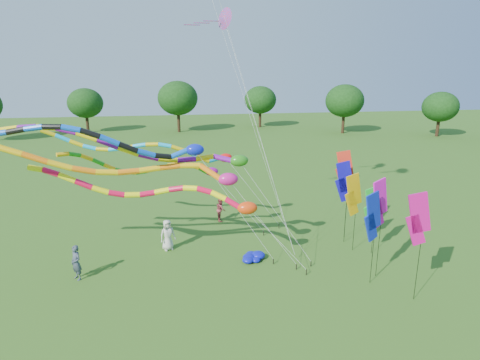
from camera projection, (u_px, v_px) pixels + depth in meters
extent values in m
plane|color=#2A5D18|center=(268.00, 304.00, 17.97)|extent=(160.00, 160.00, 0.00)
cylinder|color=#382314|center=(434.00, 132.00, 59.68)|extent=(0.50, 0.50, 2.50)
ellipsoid|color=#11350E|center=(437.00, 110.00, 58.81)|extent=(5.28, 5.28, 4.49)
cylinder|color=#382314|center=(343.00, 127.00, 65.93)|extent=(0.50, 0.50, 2.23)
ellipsoid|color=#11350E|center=(344.00, 109.00, 65.16)|extent=(4.70, 4.70, 4.00)
cylinder|color=#382314|center=(260.00, 122.00, 67.14)|extent=(0.50, 0.50, 3.60)
ellipsoid|color=#11350E|center=(261.00, 93.00, 65.89)|extent=(7.59, 7.59, 6.46)
cylinder|color=#382314|center=(178.00, 123.00, 70.33)|extent=(0.50, 0.50, 2.30)
ellipsoid|color=#11350E|center=(177.00, 106.00, 69.54)|extent=(4.85, 4.85, 4.12)
cylinder|color=#382314|center=(91.00, 125.00, 63.33)|extent=(0.50, 0.50, 3.48)
ellipsoid|color=#11350E|center=(88.00, 96.00, 62.12)|extent=(7.35, 7.35, 6.24)
cylinder|color=black|center=(306.00, 272.00, 20.52)|extent=(0.05, 0.05, 0.30)
cylinder|color=silver|center=(277.00, 239.00, 20.14)|extent=(0.02, 0.02, 4.48)
ellipsoid|color=#FA400D|center=(247.00, 208.00, 19.80)|extent=(1.01, 0.65, 0.65)
cylinder|color=#E90C3C|center=(233.00, 204.00, 19.89)|extent=(0.29, 0.29, 0.84)
cylinder|color=#FFF40D|center=(219.00, 196.00, 20.02)|extent=(0.29, 0.29, 0.81)
cylinder|color=#E90C3C|center=(205.00, 190.00, 20.15)|extent=(0.29, 0.29, 0.76)
cylinder|color=#FFF40D|center=(190.00, 188.00, 20.26)|extent=(0.29, 0.29, 0.74)
cylinder|color=#E90C3C|center=(176.00, 189.00, 20.35)|extent=(0.29, 0.29, 0.74)
cylinder|color=#FFF40D|center=(162.00, 191.00, 20.38)|extent=(0.29, 0.29, 0.75)
cylinder|color=#E90C3C|center=(147.00, 194.00, 20.36)|extent=(0.29, 0.29, 0.75)
cylinder|color=#FFF40D|center=(132.00, 195.00, 20.26)|extent=(0.29, 0.29, 0.75)
cylinder|color=#E90C3C|center=(117.00, 194.00, 20.10)|extent=(0.29, 0.29, 0.78)
cylinder|color=#FFF40D|center=(100.00, 190.00, 19.89)|extent=(0.29, 0.29, 0.81)
cylinder|color=#E90C3C|center=(84.00, 184.00, 19.68)|extent=(0.29, 0.29, 0.83)
cylinder|color=#FFF40D|center=(67.00, 178.00, 19.51)|extent=(0.29, 0.29, 0.82)
cylinder|color=#E90C3C|center=(51.00, 172.00, 19.40)|extent=(0.29, 0.29, 0.77)
cylinder|color=#FFF40D|center=(36.00, 169.00, 19.39)|extent=(0.29, 0.29, 0.74)
cylinder|color=black|center=(296.00, 267.00, 21.07)|extent=(0.05, 0.05, 0.30)
cylinder|color=silver|center=(264.00, 224.00, 20.22)|extent=(0.02, 0.02, 5.95)
ellipsoid|color=#D81880|center=(228.00, 179.00, 19.40)|extent=(0.98, 0.63, 0.63)
cylinder|color=orange|center=(211.00, 172.00, 19.49)|extent=(0.28, 0.28, 1.26)
cylinder|color=yellow|center=(190.00, 165.00, 19.57)|extent=(0.28, 0.28, 0.97)
cylinder|color=orange|center=(170.00, 167.00, 19.46)|extent=(0.28, 0.28, 0.98)
cylinder|color=yellow|center=(150.00, 169.00, 19.31)|extent=(0.28, 0.28, 0.98)
cylinder|color=orange|center=(129.00, 172.00, 19.10)|extent=(0.28, 0.28, 0.99)
cylinder|color=yellow|center=(107.00, 172.00, 18.82)|extent=(0.28, 0.28, 1.00)
cylinder|color=orange|center=(84.00, 170.00, 18.49)|extent=(0.28, 0.28, 1.02)
cylinder|color=yellow|center=(60.00, 165.00, 18.12)|extent=(0.28, 0.28, 1.05)
cylinder|color=orange|center=(35.00, 158.00, 17.77)|extent=(0.28, 0.28, 1.06)
cylinder|color=yellow|center=(9.00, 150.00, 17.46)|extent=(0.28, 0.28, 1.04)
cylinder|color=black|center=(311.00, 264.00, 21.41)|extent=(0.05, 0.05, 0.30)
cylinder|color=silver|center=(277.00, 213.00, 20.52)|extent=(0.02, 0.02, 6.77)
ellipsoid|color=#277D16|center=(239.00, 161.00, 19.66)|extent=(0.91, 0.58, 0.58)
cylinder|color=#740D96|center=(223.00, 158.00, 19.81)|extent=(0.26, 0.26, 1.01)
cylinder|color=yellow|center=(205.00, 158.00, 19.91)|extent=(0.26, 0.26, 0.91)
cylinder|color=#740D96|center=(187.00, 160.00, 19.72)|extent=(0.26, 0.26, 0.91)
cylinder|color=yellow|center=(168.00, 159.00, 19.47)|extent=(0.26, 0.26, 0.92)
cylinder|color=#740D96|center=(149.00, 157.00, 19.18)|extent=(0.26, 0.26, 0.95)
cylinder|color=yellow|center=(128.00, 151.00, 18.87)|extent=(0.26, 0.26, 0.98)
cylinder|color=#740D96|center=(108.00, 144.00, 18.59)|extent=(0.26, 0.26, 0.98)
cylinder|color=yellow|center=(87.00, 136.00, 18.36)|extent=(0.26, 0.26, 0.95)
cylinder|color=#740D96|center=(66.00, 130.00, 18.23)|extent=(0.26, 0.26, 0.92)
cylinder|color=yellow|center=(46.00, 127.00, 18.20)|extent=(0.26, 0.26, 0.90)
cylinder|color=#740D96|center=(27.00, 127.00, 18.26)|extent=(0.26, 0.26, 0.91)
cylinder|color=yellow|center=(9.00, 129.00, 18.39)|extent=(0.26, 0.26, 0.92)
cylinder|color=black|center=(273.00, 261.00, 21.66)|extent=(0.05, 0.05, 0.30)
cylinder|color=silver|center=(236.00, 208.00, 20.39)|extent=(0.02, 0.02, 7.40)
ellipsoid|color=#0D1EBD|center=(195.00, 150.00, 19.15)|extent=(0.88, 0.57, 0.57)
cylinder|color=blue|center=(179.00, 154.00, 19.06)|extent=(0.26, 0.26, 0.83)
cylinder|color=black|center=(163.00, 156.00, 18.86)|extent=(0.26, 0.26, 0.81)
cylinder|color=blue|center=(146.00, 153.00, 18.47)|extent=(0.26, 0.26, 0.84)
cylinder|color=black|center=(128.00, 148.00, 18.07)|extent=(0.26, 0.26, 0.86)
cylinder|color=blue|center=(110.00, 140.00, 17.72)|extent=(0.26, 0.26, 0.86)
cylinder|color=black|center=(90.00, 133.00, 17.43)|extent=(0.26, 0.26, 0.82)
cylinder|color=blue|center=(71.00, 129.00, 17.24)|extent=(0.26, 0.26, 0.79)
cylinder|color=black|center=(52.00, 127.00, 17.14)|extent=(0.26, 0.26, 0.78)
cylinder|color=blue|center=(34.00, 128.00, 17.13)|extent=(0.26, 0.26, 0.79)
cylinder|color=black|center=(16.00, 131.00, 17.18)|extent=(0.26, 0.26, 0.81)
cylinder|color=black|center=(279.00, 226.00, 26.55)|extent=(0.05, 0.05, 0.30)
cylinder|color=silver|center=(253.00, 192.00, 25.61)|extent=(0.02, 0.02, 5.82)
ellipsoid|color=red|center=(226.00, 158.00, 24.71)|extent=(0.84, 0.54, 0.54)
cylinder|color=#0EA9F0|center=(214.00, 160.00, 24.42)|extent=(0.24, 0.24, 0.84)
cylinder|color=#D8B50B|center=(203.00, 159.00, 24.02)|extent=(0.24, 0.24, 0.83)
cylinder|color=#0EA9F0|center=(190.00, 153.00, 23.73)|extent=(0.24, 0.24, 0.82)
cylinder|color=#D8B50B|center=(178.00, 148.00, 23.52)|extent=(0.24, 0.24, 0.78)
cylinder|color=#0EA9F0|center=(165.00, 145.00, 23.41)|extent=(0.24, 0.24, 0.75)
cylinder|color=#D8B50B|center=(152.00, 144.00, 23.39)|extent=(0.24, 0.24, 0.75)
cylinder|color=#0EA9F0|center=(140.00, 146.00, 23.44)|extent=(0.24, 0.24, 0.76)
cylinder|color=#D8B50B|center=(127.00, 148.00, 23.54)|extent=(0.24, 0.24, 0.77)
cylinder|color=#0EA9F0|center=(115.00, 149.00, 23.63)|extent=(0.24, 0.24, 0.76)
cylinder|color=#D8B50B|center=(102.00, 149.00, 23.67)|extent=(0.24, 0.24, 0.75)
cylinder|color=#0EA9F0|center=(90.00, 147.00, 23.63)|extent=(0.24, 0.24, 0.76)
cylinder|color=#D8B50B|center=(76.00, 143.00, 23.50)|extent=(0.24, 0.24, 0.80)
cylinder|color=#0EA9F0|center=(63.00, 138.00, 23.28)|extent=(0.24, 0.24, 0.82)
cylinder|color=#D8B50B|center=(48.00, 133.00, 23.00)|extent=(0.24, 0.24, 0.81)
cylinder|color=black|center=(264.00, 233.00, 25.42)|extent=(0.05, 0.05, 0.30)
cylinder|color=silver|center=(239.00, 203.00, 24.25)|extent=(0.02, 0.02, 5.40)
ellipsoid|color=#970D7D|center=(212.00, 172.00, 23.11)|extent=(0.77, 0.50, 0.50)
cylinder|color=#1DA115|center=(202.00, 170.00, 22.60)|extent=(0.22, 0.22, 0.88)
cylinder|color=#FFB80D|center=(194.00, 166.00, 22.11)|extent=(0.22, 0.22, 0.59)
cylinder|color=#1DA115|center=(183.00, 164.00, 21.97)|extent=(0.22, 0.22, 0.57)
cylinder|color=#FFB80D|center=(173.00, 165.00, 21.92)|extent=(0.22, 0.22, 0.58)
cylinder|color=#1DA115|center=(163.00, 167.00, 21.92)|extent=(0.22, 0.22, 0.60)
cylinder|color=#FFB80D|center=(152.00, 170.00, 21.95)|extent=(0.22, 0.22, 0.60)
cylinder|color=#1DA115|center=(142.00, 172.00, 21.96)|extent=(0.22, 0.22, 0.58)
cylinder|color=#FFB80D|center=(131.00, 172.00, 21.90)|extent=(0.22, 0.22, 0.56)
cylinder|color=#1DA115|center=(120.00, 171.00, 21.76)|extent=(0.22, 0.22, 0.59)
cylinder|color=#FFB80D|center=(109.00, 167.00, 21.53)|extent=(0.22, 0.22, 0.63)
cylinder|color=#1DA115|center=(98.00, 162.00, 21.22)|extent=(0.22, 0.22, 0.65)
cylinder|color=#FFB80D|center=(87.00, 157.00, 20.85)|extent=(0.22, 0.22, 0.63)
cylinder|color=#1DA115|center=(75.00, 155.00, 20.46)|extent=(0.22, 0.22, 0.60)
cylinder|color=#FFB80D|center=(63.00, 154.00, 20.08)|extent=(0.22, 0.22, 0.58)
cylinder|color=black|center=(295.00, 257.00, 22.14)|extent=(0.04, 0.04, 0.30)
cylinder|color=silver|center=(233.00, 65.00, 19.55)|extent=(0.01, 0.01, 21.27)
cylinder|color=black|center=(295.00, 257.00, 22.14)|extent=(0.04, 0.04, 0.30)
cylinder|color=silver|center=(233.00, 45.00, 17.33)|extent=(0.01, 0.01, 23.08)
cylinder|color=black|center=(295.00, 257.00, 22.14)|extent=(0.04, 0.04, 0.30)
cylinder|color=silver|center=(259.00, 136.00, 22.29)|extent=(0.01, 0.01, 13.81)
cone|color=purple|center=(224.00, 18.00, 22.48)|extent=(1.57, 1.61, 1.36)
cube|color=purple|center=(211.00, 21.00, 22.41)|extent=(0.90, 0.12, 0.04)
cube|color=purple|center=(202.00, 23.00, 22.35)|extent=(0.90, 0.12, 0.04)
cube|color=purple|center=(192.00, 25.00, 22.29)|extent=(0.90, 0.12, 0.04)
cylinder|color=black|center=(355.00, 215.00, 22.83)|extent=(0.02, 0.02, 4.29)
cube|color=orange|center=(354.00, 190.00, 22.34)|extent=(1.15, 0.32, 1.93)
cube|color=orange|center=(352.00, 204.00, 22.53)|extent=(1.00, 0.29, 1.51)
cylinder|color=black|center=(374.00, 223.00, 22.50)|extent=(0.02, 0.02, 3.67)
cube|color=green|center=(373.00, 203.00, 22.09)|extent=(1.15, 0.32, 1.93)
cube|color=green|center=(370.00, 217.00, 22.28)|extent=(1.00, 0.29, 1.51)
cylinder|color=black|center=(420.00, 251.00, 17.74)|extent=(0.02, 0.02, 4.81)
cube|color=#D60B7D|center=(420.00, 213.00, 17.26)|extent=(1.15, 0.27, 1.93)
cube|color=#D60B7D|center=(416.00, 230.00, 17.47)|extent=(1.00, 0.25, 1.51)
cylinder|color=black|center=(347.00, 198.00, 24.45)|extent=(0.02, 0.02, 5.22)
cube|color=red|center=(345.00, 166.00, 23.96)|extent=(1.11, 0.49, 1.93)
cube|color=red|center=(343.00, 179.00, 24.19)|extent=(0.97, 0.43, 1.51)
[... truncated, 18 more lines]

